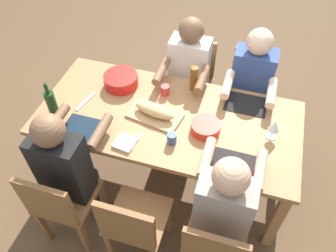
{
  "coord_description": "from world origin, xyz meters",
  "views": [
    {
      "loc": [
        -0.51,
        1.68,
        2.59
      ],
      "look_at": [
        0.0,
        0.0,
        0.63
      ],
      "focal_mm": 36.09,
      "sensor_mm": 36.0,
      "label": 1
    }
  ],
  "objects_px": {
    "chair_near_left": "(248,89)",
    "dining_table": "(168,123)",
    "chair_far_center": "(134,224)",
    "napkin_stack": "(125,143)",
    "diner_near_left": "(250,84)",
    "cutting_board": "(155,115)",
    "cup_near_center": "(165,90)",
    "serving_bowl_fruit": "(121,80)",
    "beer_bottle": "(194,79)",
    "chair_near_center": "(192,78)",
    "wine_bottle": "(51,102)",
    "chair_far_left": "(214,248)",
    "cup_far_center": "(172,138)",
    "bread_loaf": "(155,110)",
    "diner_far_left": "(223,206)",
    "diner_near_center": "(188,72)",
    "chair_far_right": "(61,203)",
    "diner_far_right": "(66,164)",
    "wine_glass": "(274,126)",
    "serving_bowl_salad": "(206,127)"
  },
  "relations": [
    {
      "from": "chair_near_left",
      "to": "diner_far_right",
      "type": "bearing_deg",
      "value": 51.78
    },
    {
      "from": "chair_near_center",
      "to": "wine_bottle",
      "type": "relative_size",
      "value": 2.93
    },
    {
      "from": "chair_near_center",
      "to": "bread_loaf",
      "type": "relative_size",
      "value": 2.66
    },
    {
      "from": "chair_near_left",
      "to": "dining_table",
      "type": "bearing_deg",
      "value": 55.2
    },
    {
      "from": "wine_glass",
      "to": "cup_near_center",
      "type": "distance_m",
      "value": 0.89
    },
    {
      "from": "serving_bowl_salad",
      "to": "diner_near_center",
      "type": "bearing_deg",
      "value": -65.41
    },
    {
      "from": "cup_near_center",
      "to": "napkin_stack",
      "type": "distance_m",
      "value": 0.59
    },
    {
      "from": "cutting_board",
      "to": "cup_far_center",
      "type": "relative_size",
      "value": 4.73
    },
    {
      "from": "bread_loaf",
      "to": "napkin_stack",
      "type": "xyz_separation_m",
      "value": [
        0.12,
        0.32,
        -0.05
      ]
    },
    {
      "from": "diner_far_left",
      "to": "cup_near_center",
      "type": "xyz_separation_m",
      "value": [
        0.64,
        -0.83,
        0.08
      ]
    },
    {
      "from": "diner_near_center",
      "to": "beer_bottle",
      "type": "distance_m",
      "value": 0.31
    },
    {
      "from": "serving_bowl_salad",
      "to": "chair_far_left",
      "type": "bearing_deg",
      "value": 108.56
    },
    {
      "from": "chair_near_left",
      "to": "cutting_board",
      "type": "xyz_separation_m",
      "value": [
        0.64,
        0.81,
        0.27
      ]
    },
    {
      "from": "chair_near_center",
      "to": "chair_near_left",
      "type": "xyz_separation_m",
      "value": [
        -0.54,
        0.0,
        0.0
      ]
    },
    {
      "from": "dining_table",
      "to": "bread_loaf",
      "type": "bearing_deg",
      "value": 17.52
    },
    {
      "from": "dining_table",
      "to": "diner_far_right",
      "type": "xyz_separation_m",
      "value": [
        0.54,
        0.6,
        0.04
      ]
    },
    {
      "from": "chair_near_center",
      "to": "diner_far_left",
      "type": "bearing_deg",
      "value": 111.49
    },
    {
      "from": "beer_bottle",
      "to": "dining_table",
      "type": "bearing_deg",
      "value": 73.12
    },
    {
      "from": "diner_near_left",
      "to": "wine_bottle",
      "type": "distance_m",
      "value": 1.61
    },
    {
      "from": "wine_glass",
      "to": "napkin_stack",
      "type": "height_order",
      "value": "wine_glass"
    },
    {
      "from": "chair_near_center",
      "to": "chair_far_left",
      "type": "height_order",
      "value": "same"
    },
    {
      "from": "chair_far_center",
      "to": "chair_near_center",
      "type": "bearing_deg",
      "value": -90.0
    },
    {
      "from": "diner_near_left",
      "to": "cutting_board",
      "type": "height_order",
      "value": "diner_near_left"
    },
    {
      "from": "chair_far_left",
      "to": "beer_bottle",
      "type": "height_order",
      "value": "beer_bottle"
    },
    {
      "from": "diner_near_left",
      "to": "chair_far_center",
      "type": "bearing_deg",
      "value": 68.51
    },
    {
      "from": "chair_far_left",
      "to": "bread_loaf",
      "type": "xyz_separation_m",
      "value": [
        0.64,
        -0.75,
        0.32
      ]
    },
    {
      "from": "chair_near_left",
      "to": "chair_far_center",
      "type": "bearing_deg",
      "value": 70.84
    },
    {
      "from": "chair_near_left",
      "to": "wine_bottle",
      "type": "relative_size",
      "value": 2.93
    },
    {
      "from": "cutting_board",
      "to": "beer_bottle",
      "type": "bearing_deg",
      "value": -117.76
    },
    {
      "from": "diner_near_center",
      "to": "bread_loaf",
      "type": "bearing_deg",
      "value": 81.48
    },
    {
      "from": "diner_near_center",
      "to": "chair_near_center",
      "type": "bearing_deg",
      "value": -90.0
    },
    {
      "from": "diner_near_left",
      "to": "napkin_stack",
      "type": "xyz_separation_m",
      "value": [
        0.75,
        0.95,
        0.05
      ]
    },
    {
      "from": "chair_near_left",
      "to": "chair_far_left",
      "type": "xyz_separation_m",
      "value": [
        0.0,
        1.57,
        0.0
      ]
    },
    {
      "from": "chair_far_left",
      "to": "cup_far_center",
      "type": "bearing_deg",
      "value": -50.91
    },
    {
      "from": "cup_far_center",
      "to": "bread_loaf",
      "type": "bearing_deg",
      "value": -46.71
    },
    {
      "from": "chair_far_center",
      "to": "beer_bottle",
      "type": "xyz_separation_m",
      "value": [
        -0.11,
        -1.14,
        0.37
      ]
    },
    {
      "from": "chair_far_center",
      "to": "chair_near_left",
      "type": "relative_size",
      "value": 1.0
    },
    {
      "from": "chair_far_center",
      "to": "diner_far_left",
      "type": "relative_size",
      "value": 0.71
    },
    {
      "from": "wine_bottle",
      "to": "cup_near_center",
      "type": "relative_size",
      "value": 3.43
    },
    {
      "from": "chair_far_right",
      "to": "cup_far_center",
      "type": "bearing_deg",
      "value": -139.6
    },
    {
      "from": "serving_bowl_fruit",
      "to": "cup_near_center",
      "type": "height_order",
      "value": "serving_bowl_fruit"
    },
    {
      "from": "cutting_board",
      "to": "diner_far_right",
      "type": "bearing_deg",
      "value": 51.7
    },
    {
      "from": "napkin_stack",
      "to": "serving_bowl_fruit",
      "type": "bearing_deg",
      "value": -65.52
    },
    {
      "from": "diner_near_left",
      "to": "serving_bowl_fruit",
      "type": "relative_size",
      "value": 4.33
    },
    {
      "from": "chair_near_left",
      "to": "serving_bowl_fruit",
      "type": "distance_m",
      "value": 1.2
    },
    {
      "from": "diner_far_left",
      "to": "napkin_stack",
      "type": "distance_m",
      "value": 0.8
    },
    {
      "from": "chair_far_center",
      "to": "napkin_stack",
      "type": "height_order",
      "value": "chair_far_center"
    },
    {
      "from": "wine_bottle",
      "to": "chair_far_left",
      "type": "bearing_deg",
      "value": 157.71
    },
    {
      "from": "serving_bowl_salad",
      "to": "bread_loaf",
      "type": "bearing_deg",
      "value": -4.11
    },
    {
      "from": "cup_far_center",
      "to": "napkin_stack",
      "type": "distance_m",
      "value": 0.33
    }
  ]
}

